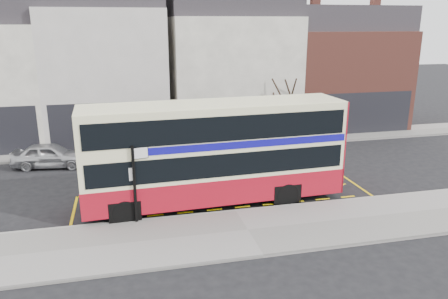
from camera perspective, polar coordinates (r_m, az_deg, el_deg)
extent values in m
plane|color=black|center=(19.86, 1.24, -7.89)|extent=(120.00, 120.00, 0.00)
cube|color=gray|center=(17.83, 3.12, -10.61)|extent=(40.00, 4.00, 0.15)
cube|color=gray|center=(19.50, 1.52, -8.12)|extent=(40.00, 0.15, 0.15)
cube|color=gray|center=(30.00, -4.01, 0.67)|extent=(50.00, 3.00, 0.15)
cube|color=silver|center=(32.75, -15.01, 9.37)|extent=(8.00, 8.00, 9.00)
cube|color=black|center=(29.31, -14.75, 2.86)|extent=(7.36, 0.06, 3.20)
cube|color=black|center=(29.37, -14.73, 2.49)|extent=(5.60, 0.04, 2.00)
cube|color=white|center=(33.75, 0.68, 9.68)|extent=(9.00, 8.00, 8.50)
cube|color=#28262B|center=(33.55, 0.71, 18.45)|extent=(9.00, 7.20, 1.80)
cube|color=#14743D|center=(30.38, 2.47, 3.86)|extent=(8.28, 0.06, 3.20)
cube|color=black|center=(30.45, 2.45, 3.50)|extent=(6.30, 0.04, 2.00)
cube|color=brown|center=(37.00, 14.50, 8.97)|extent=(9.00, 8.00, 7.50)
cube|color=#28262B|center=(36.74, 15.03, 16.18)|extent=(9.00, 7.20, 1.80)
cube|color=brown|center=(34.69, 11.85, 18.55)|extent=(0.60, 0.60, 1.20)
cube|color=brown|center=(37.02, 19.17, 17.86)|extent=(0.60, 0.60, 1.20)
cube|color=black|center=(33.90, 17.32, 4.44)|extent=(8.28, 0.06, 3.20)
cube|color=black|center=(33.96, 17.28, 4.11)|extent=(6.30, 0.04, 2.00)
cube|color=#F4F0B9|center=(19.80, -1.26, -0.11)|extent=(11.87, 3.15, 4.33)
cube|color=maroon|center=(20.31, -1.23, -4.39)|extent=(11.91, 3.19, 1.18)
cube|color=maroon|center=(21.95, 13.75, 1.05)|extent=(0.17, 2.72, 4.33)
cube|color=black|center=(19.89, -1.25, -0.93)|extent=(11.40, 3.19, 1.02)
cube|color=black|center=(19.48, -1.28, 3.59)|extent=(11.40, 3.19, 1.07)
cube|color=#120D92|center=(19.94, 1.71, 1.67)|extent=(9.52, 3.11, 0.32)
cube|color=black|center=(19.45, -18.26, -3.01)|extent=(0.16, 2.46, 1.71)
cube|color=black|center=(18.94, -18.76, 2.35)|extent=(0.16, 2.46, 1.07)
cube|color=black|center=(19.15, -18.50, -0.13)|extent=(0.13, 1.87, 0.37)
cube|color=#F4F0B9|center=(19.31, -1.30, 5.91)|extent=(11.87, 3.04, 0.13)
cylinder|color=black|center=(18.81, -12.81, -7.98)|extent=(1.08, 0.34, 1.07)
cylinder|color=black|center=(21.06, -13.19, -5.32)|extent=(1.08, 0.34, 1.07)
cylinder|color=black|center=(20.35, 8.18, -5.81)|extent=(1.08, 0.34, 1.07)
cylinder|color=black|center=(22.44, 5.71, -3.58)|extent=(1.08, 0.34, 1.07)
cube|color=black|center=(18.16, -11.61, -4.51)|extent=(0.12, 0.12, 3.27)
cube|color=white|center=(17.80, -10.81, -0.45)|extent=(0.59, 0.12, 0.48)
cube|color=white|center=(18.08, -11.72, -3.15)|extent=(0.38, 0.08, 0.55)
imported|color=#ADAEB2|center=(27.24, -21.76, -0.70)|extent=(4.42, 2.27, 1.44)
imported|color=#42444A|center=(27.58, 0.93, 0.75)|extent=(4.80, 2.81, 1.50)
imported|color=white|center=(30.52, 10.41, 1.79)|extent=(4.70, 2.84, 1.27)
cylinder|color=#321F16|center=(31.31, 7.53, 3.08)|extent=(0.24, 0.24, 2.11)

